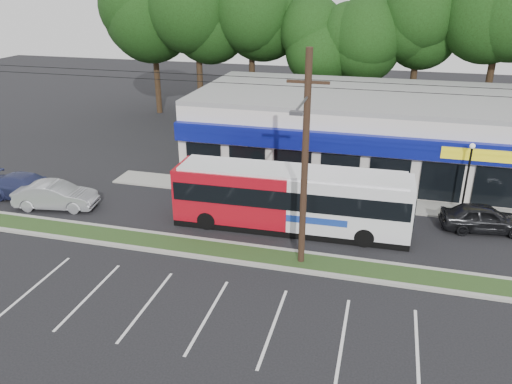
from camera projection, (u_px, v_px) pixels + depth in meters
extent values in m
plane|color=black|center=(235.00, 265.00, 23.69)|extent=(120.00, 120.00, 0.00)
cube|color=#283C18|center=(241.00, 253.00, 24.56)|extent=(40.00, 1.60, 0.12)
cube|color=#9E9E93|center=(236.00, 262.00, 23.80)|extent=(40.00, 0.25, 0.14)
cube|color=#9E9E93|center=(246.00, 245.00, 25.31)|extent=(40.00, 0.25, 0.14)
cube|color=#9E9E93|center=(356.00, 201.00, 30.50)|extent=(32.00, 2.20, 0.10)
cube|color=silver|center=(374.00, 132.00, 35.66)|extent=(25.00, 12.00, 5.00)
cube|color=navy|center=(370.00, 145.00, 29.74)|extent=(25.00, 0.50, 1.20)
cube|color=black|center=(367.00, 175.00, 30.69)|extent=(24.00, 0.12, 2.40)
cube|color=yellow|center=(497.00, 156.00, 27.85)|extent=(6.00, 0.06, 0.70)
cube|color=gray|center=(377.00, 95.00, 34.62)|extent=(25.00, 12.00, 0.30)
cylinder|color=black|center=(305.00, 164.00, 21.92)|extent=(0.30, 0.30, 10.00)
cube|color=black|center=(308.00, 82.00, 20.52)|extent=(1.80, 0.12, 0.12)
cylinder|color=#59595E|center=(303.00, 103.00, 19.68)|extent=(0.10, 2.40, 0.10)
cube|color=#59595E|center=(296.00, 113.00, 18.57)|extent=(0.50, 0.25, 0.15)
cylinder|color=black|center=(238.00, 76.00, 21.19)|extent=(50.00, 0.02, 0.02)
cylinder|color=black|center=(238.00, 83.00, 21.31)|extent=(50.00, 0.02, 0.02)
cylinder|color=black|center=(466.00, 182.00, 28.14)|extent=(0.12, 0.12, 4.00)
sphere|color=silver|center=(473.00, 146.00, 27.32)|extent=(0.30, 0.30, 0.30)
cylinder|color=black|center=(158.00, 86.00, 49.50)|extent=(0.56, 0.56, 5.72)
sphere|color=black|center=(153.00, 27.00, 47.32)|extent=(6.76, 6.76, 6.76)
cylinder|color=black|center=(205.00, 88.00, 48.32)|extent=(0.56, 0.56, 5.72)
sphere|color=black|center=(202.00, 28.00, 46.14)|extent=(6.76, 6.76, 6.76)
cylinder|color=black|center=(255.00, 91.00, 47.14)|extent=(0.56, 0.56, 5.72)
sphere|color=black|center=(255.00, 29.00, 44.96)|extent=(6.76, 6.76, 6.76)
cylinder|color=black|center=(307.00, 94.00, 45.95)|extent=(0.56, 0.56, 5.72)
sphere|color=black|center=(310.00, 30.00, 43.77)|extent=(6.76, 6.76, 6.76)
cylinder|color=black|center=(362.00, 97.00, 44.77)|extent=(0.56, 0.56, 5.72)
sphere|color=black|center=(367.00, 32.00, 42.59)|extent=(6.76, 6.76, 6.76)
cylinder|color=black|center=(420.00, 100.00, 43.59)|extent=(0.56, 0.56, 5.72)
sphere|color=black|center=(429.00, 33.00, 41.41)|extent=(6.76, 6.76, 6.76)
cylinder|color=black|center=(481.00, 103.00, 42.40)|extent=(0.56, 0.56, 5.72)
sphere|color=black|center=(494.00, 35.00, 40.23)|extent=(6.76, 6.76, 6.76)
cube|color=#AB0D19|center=(234.00, 192.00, 27.25)|extent=(6.31, 2.76, 2.86)
cube|color=white|center=(350.00, 203.00, 25.91)|extent=(6.31, 2.76, 2.86)
cube|color=black|center=(290.00, 224.00, 27.20)|extent=(12.56, 2.86, 0.36)
cube|color=black|center=(291.00, 192.00, 26.45)|extent=(12.31, 2.97, 0.99)
cube|color=black|center=(413.00, 206.00, 25.16)|extent=(0.12, 2.21, 1.46)
cube|color=#193899|center=(316.00, 221.00, 25.30)|extent=(3.12, 0.11, 0.36)
cube|color=white|center=(291.00, 171.00, 26.00)|extent=(11.93, 2.64, 0.19)
cylinder|color=black|center=(207.00, 220.00, 26.96)|extent=(1.01, 0.32, 1.00)
cylinder|color=black|center=(220.00, 203.00, 29.08)|extent=(1.01, 0.32, 1.00)
cylinder|color=black|center=(364.00, 237.00, 25.17)|extent=(1.01, 0.32, 1.00)
cylinder|color=black|center=(366.00, 218.00, 27.29)|extent=(1.01, 0.32, 1.00)
imported|color=black|center=(484.00, 218.00, 26.67)|extent=(4.60, 2.29, 1.50)
imported|color=#93959A|center=(56.00, 196.00, 29.37)|extent=(4.97, 2.44, 1.57)
imported|color=navy|center=(28.00, 186.00, 30.75)|extent=(5.28, 2.30, 1.51)
imported|color=silver|center=(347.00, 207.00, 27.76)|extent=(0.73, 0.68, 1.67)
imported|color=beige|center=(324.00, 199.00, 29.01)|extent=(0.78, 0.64, 1.50)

